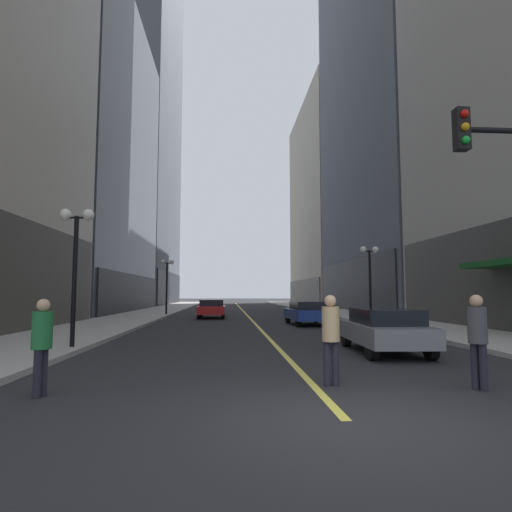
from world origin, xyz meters
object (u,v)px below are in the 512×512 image
Objects in this scene: car_red at (212,308)px; fire_hydrant_right at (414,323)px; street_lamp_left_far at (167,274)px; car_blue at (308,312)px; pedestrian_with_orange_bag at (478,334)px; car_grey at (384,329)px; street_lamp_left_near at (76,246)px; pedestrian_in_tan_trench at (331,332)px; street_lamp_right_mid at (370,267)px; pedestrian_in_green_parka at (42,339)px.

car_red reaches higher than fire_hydrant_right.
fire_hydrant_right is at bearing -47.89° from street_lamp_left_far.
car_blue is 13.91m from street_lamp_left_far.
car_red is 23.69m from pedestrian_with_orange_bag.
street_lamp_left_far reaches higher than car_red.
pedestrian_with_orange_bag is (-0.05, -4.81, 0.31)m from car_grey.
street_lamp_left_near is at bearing 174.31° from car_grey.
pedestrian_in_tan_trench reaches higher than car_blue.
street_lamp_left_near is 1.00× the size of street_lamp_left_far.
pedestrian_with_orange_bag is 16.01m from street_lamp_right_mid.
pedestrian_with_orange_bag is 7.89m from pedestrian_in_green_parka.
street_lamp_left_far reaches higher than pedestrian_in_tan_trench.
street_lamp_right_mid reaches higher than pedestrian_in_green_parka.
car_red is 5.29m from street_lamp_left_far.
street_lamp_left_near is at bearing 148.51° from pedestrian_with_orange_bag.
car_grey is 23.20m from street_lamp_left_far.
pedestrian_with_orange_bag is 0.40× the size of street_lamp_left_far.
car_red is 17.80m from street_lamp_left_near.
car_blue is 15.81m from pedestrian_with_orange_bag.
car_blue reaches higher than fire_hydrant_right.
fire_hydrant_right is at bearing 58.24° from pedestrian_in_tan_trench.
car_grey is 5.30× the size of fire_hydrant_right.
street_lamp_left_far is 1.00× the size of street_lamp_right_mid.
pedestrian_in_tan_trench is (-2.70, -4.27, 0.31)m from car_grey.
street_lamp_right_mid is (3.41, 15.48, 2.23)m from pedestrian_with_orange_bag.
pedestrian_with_orange_bag reaches higher than car_grey.
street_lamp_left_far reaches higher than pedestrian_in_green_parka.
pedestrian_in_green_parka is at bearing -75.23° from street_lamp_left_near.
street_lamp_left_far is at bearing 109.97° from pedestrian_with_orange_bag.
pedestrian_in_tan_trench is 26.28m from street_lamp_left_far.
fire_hydrant_right is (13.30, -14.71, -2.86)m from street_lamp_left_far.
pedestrian_with_orange_bag is at bearing -109.34° from fire_hydrant_right.
street_lamp_left_far reaches higher than pedestrian_with_orange_bag.
car_blue is at bearing 90.87° from car_grey.
car_grey and car_red have the same top height.
pedestrian_in_tan_trench reaches higher than fire_hydrant_right.
pedestrian_in_green_parka is 0.38× the size of street_lamp_left_near.
fire_hydrant_right is (0.50, -4.35, -2.86)m from street_lamp_right_mid.
pedestrian_in_tan_trench is (3.09, -22.44, 0.30)m from car_red.
pedestrian_with_orange_bag reaches higher than pedestrian_in_green_parka.
pedestrian_in_green_parka reaches higher than car_red.
pedestrian_with_orange_bag is (0.11, -15.81, 0.31)m from car_blue.
car_blue is 5.21× the size of fire_hydrant_right.
pedestrian_in_tan_trench is 8.81m from street_lamp_left_near.
street_lamp_left_near is at bearing -90.00° from street_lamp_left_far.
car_red is 15.28m from fire_hydrant_right.
street_lamp_left_near reaches higher than car_grey.
pedestrian_with_orange_bag is at bearing -102.41° from street_lamp_right_mid.
car_red is at bearing 104.00° from pedestrian_with_orange_bag.
street_lamp_left_near reaches higher than pedestrian_in_green_parka.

